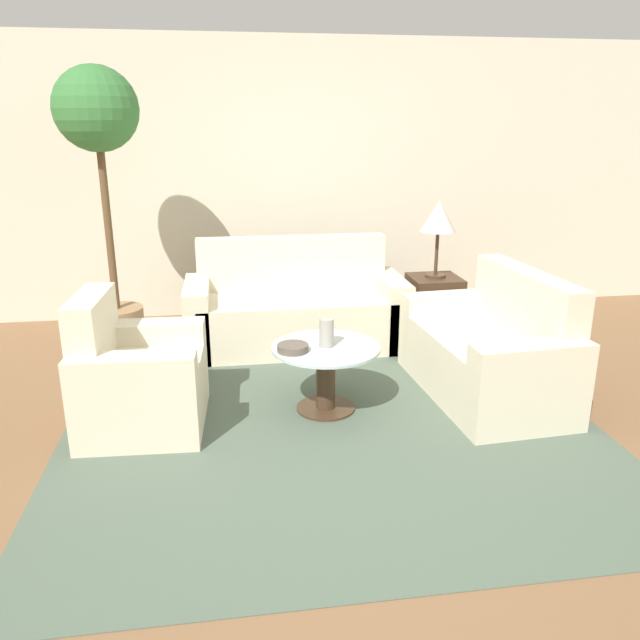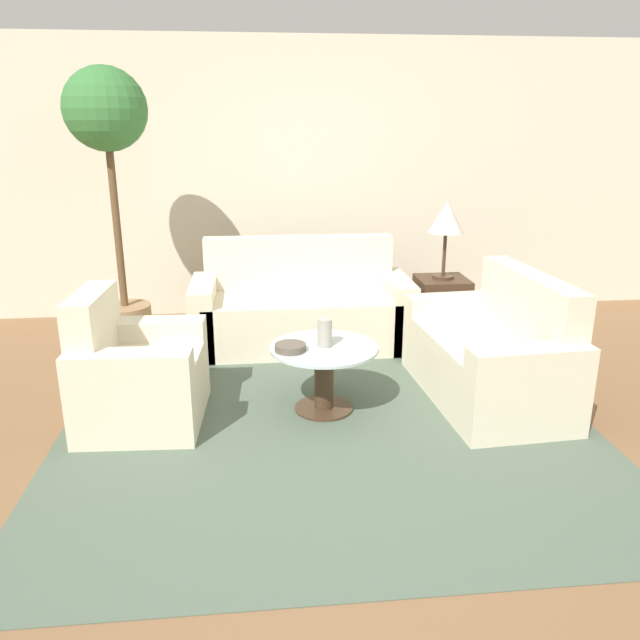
% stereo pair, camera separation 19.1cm
% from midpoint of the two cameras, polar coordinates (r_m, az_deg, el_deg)
% --- Properties ---
extents(ground_plane, '(14.00, 14.00, 0.00)m').
position_cam_midpoint_polar(ground_plane, '(3.61, 0.38, -12.91)').
color(ground_plane, brown).
extents(wall_back, '(10.00, 0.06, 2.60)m').
position_cam_midpoint_polar(wall_back, '(6.16, -4.16, 12.62)').
color(wall_back, beige).
rests_on(wall_back, ground_plane).
extents(rug, '(3.32, 3.54, 0.01)m').
position_cam_midpoint_polar(rug, '(4.22, -0.80, -8.13)').
color(rug, '#4C5B4C').
rests_on(rug, ground_plane).
extents(sofa_main, '(1.83, 0.79, 0.89)m').
position_cam_midpoint_polar(sofa_main, '(5.36, -3.32, 0.86)').
color(sofa_main, beige).
rests_on(sofa_main, ground_plane).
extents(armchair, '(0.77, 0.86, 0.86)m').
position_cam_midpoint_polar(armchair, '(4.11, -17.90, -5.42)').
color(armchair, beige).
rests_on(armchair, ground_plane).
extents(loveseat, '(0.85, 1.43, 0.87)m').
position_cam_midpoint_polar(loveseat, '(4.49, 14.38, -3.08)').
color(loveseat, beige).
rests_on(loveseat, ground_plane).
extents(coffee_table, '(0.71, 0.71, 0.45)m').
position_cam_midpoint_polar(coffee_table, '(4.10, -0.81, -4.54)').
color(coffee_table, '#422D1E').
rests_on(coffee_table, ground_plane).
extents(side_table, '(0.43, 0.43, 0.55)m').
position_cam_midpoint_polar(side_table, '(5.57, 9.37, 1.14)').
color(side_table, '#422D1E').
rests_on(side_table, ground_plane).
extents(table_lamp, '(0.30, 0.30, 0.66)m').
position_cam_midpoint_polar(table_lamp, '(5.40, 9.78, 9.12)').
color(table_lamp, '#422D1E').
rests_on(table_lamp, side_table).
extents(potted_plant, '(0.64, 0.64, 2.25)m').
position_cam_midpoint_polar(potted_plant, '(5.24, -20.39, 13.61)').
color(potted_plant, '#93704C').
rests_on(potted_plant, ground_plane).
extents(vase, '(0.09, 0.09, 0.19)m').
position_cam_midpoint_polar(vase, '(4.02, -0.77, -1.17)').
color(vase, '#9E998E').
rests_on(vase, coffee_table).
extents(bowl, '(0.20, 0.20, 0.05)m').
position_cam_midpoint_polar(bowl, '(3.96, -3.88, -2.57)').
color(bowl, brown).
rests_on(bowl, coffee_table).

